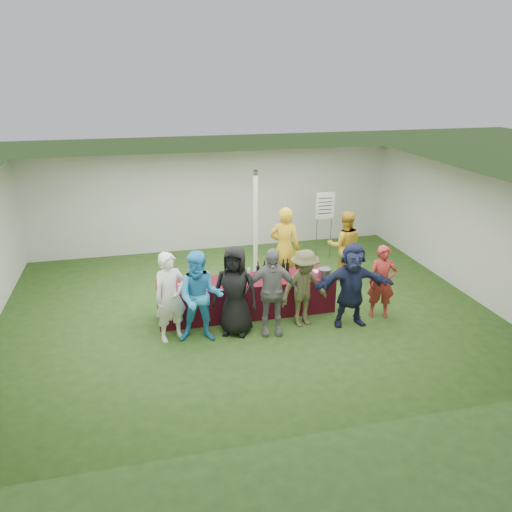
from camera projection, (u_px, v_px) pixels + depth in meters
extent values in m
plane|color=#284719|center=(246.00, 309.00, 10.55)|extent=(60.00, 60.00, 0.00)
plane|color=white|center=(214.00, 202.00, 13.72)|extent=(10.00, 0.00, 10.00)
plane|color=white|center=(313.00, 350.00, 6.43)|extent=(10.00, 0.00, 10.00)
plane|color=white|center=(463.00, 231.00, 11.18)|extent=(0.00, 8.00, 8.00)
plane|color=white|center=(245.00, 183.00, 9.60)|extent=(10.00, 10.00, 0.00)
cylinder|color=silver|center=(256.00, 230.00, 11.28)|extent=(0.10, 0.10, 2.70)
cube|color=#560F1D|center=(247.00, 297.00, 10.24)|extent=(3.60, 0.80, 0.75)
cylinder|color=black|center=(258.00, 271.00, 10.27)|extent=(0.07, 0.07, 0.22)
cylinder|color=black|center=(258.00, 264.00, 10.22)|extent=(0.03, 0.03, 0.08)
cylinder|color=maroon|center=(258.00, 262.00, 10.20)|extent=(0.03, 0.03, 0.02)
cylinder|color=black|center=(264.00, 270.00, 10.32)|extent=(0.07, 0.07, 0.22)
cylinder|color=black|center=(264.00, 263.00, 10.27)|extent=(0.03, 0.03, 0.08)
cylinder|color=maroon|center=(265.00, 261.00, 10.25)|extent=(0.03, 0.03, 0.02)
cylinder|color=black|center=(271.00, 271.00, 10.29)|extent=(0.07, 0.07, 0.22)
cylinder|color=black|center=(271.00, 264.00, 10.24)|extent=(0.03, 0.03, 0.08)
cylinder|color=maroon|center=(271.00, 261.00, 10.22)|extent=(0.03, 0.03, 0.02)
cylinder|color=black|center=(276.00, 269.00, 10.35)|extent=(0.07, 0.07, 0.22)
cylinder|color=black|center=(276.00, 263.00, 10.29)|extent=(0.03, 0.03, 0.08)
cylinder|color=maroon|center=(276.00, 260.00, 10.27)|extent=(0.03, 0.03, 0.02)
cylinder|color=black|center=(283.00, 269.00, 10.39)|extent=(0.07, 0.07, 0.22)
cylinder|color=black|center=(284.00, 262.00, 10.33)|extent=(0.03, 0.03, 0.08)
cylinder|color=maroon|center=(284.00, 260.00, 10.31)|extent=(0.03, 0.03, 0.02)
cylinder|color=black|center=(287.00, 268.00, 10.43)|extent=(0.07, 0.07, 0.22)
cylinder|color=black|center=(288.00, 261.00, 10.37)|extent=(0.03, 0.03, 0.08)
cylinder|color=maroon|center=(288.00, 259.00, 10.36)|extent=(0.03, 0.03, 0.02)
cylinder|color=silver|center=(180.00, 292.00, 9.57)|extent=(0.06, 0.06, 0.00)
cylinder|color=silver|center=(179.00, 290.00, 9.56)|extent=(0.01, 0.01, 0.07)
cylinder|color=silver|center=(179.00, 286.00, 9.53)|extent=(0.06, 0.06, 0.08)
cylinder|color=silver|center=(194.00, 291.00, 9.61)|extent=(0.06, 0.06, 0.00)
cylinder|color=silver|center=(194.00, 289.00, 9.59)|extent=(0.01, 0.01, 0.07)
cylinder|color=silver|center=(193.00, 285.00, 9.56)|extent=(0.06, 0.06, 0.08)
cylinder|color=silver|center=(207.00, 289.00, 9.68)|extent=(0.06, 0.06, 0.00)
cylinder|color=silver|center=(206.00, 287.00, 9.67)|extent=(0.01, 0.01, 0.07)
cylinder|color=silver|center=(206.00, 283.00, 9.64)|extent=(0.06, 0.06, 0.08)
cylinder|color=silver|center=(236.00, 286.00, 9.80)|extent=(0.06, 0.06, 0.00)
cylinder|color=silver|center=(236.00, 285.00, 9.78)|extent=(0.01, 0.01, 0.07)
cylinder|color=silver|center=(236.00, 281.00, 9.76)|extent=(0.06, 0.06, 0.08)
cylinder|color=#4B080F|center=(236.00, 282.00, 9.77)|extent=(0.05, 0.05, 0.02)
cylinder|color=silver|center=(308.00, 278.00, 10.19)|extent=(0.06, 0.06, 0.00)
cylinder|color=silver|center=(308.00, 276.00, 10.18)|extent=(0.01, 0.01, 0.07)
cylinder|color=silver|center=(309.00, 273.00, 10.15)|extent=(0.06, 0.06, 0.08)
cylinder|color=silver|center=(231.00, 287.00, 9.79)|extent=(0.06, 0.06, 0.00)
cylinder|color=silver|center=(231.00, 285.00, 9.78)|extent=(0.01, 0.01, 0.07)
cylinder|color=silver|center=(231.00, 281.00, 9.75)|extent=(0.06, 0.06, 0.08)
cylinder|color=silver|center=(249.00, 274.00, 10.16)|extent=(0.07, 0.07, 0.20)
cylinder|color=silver|center=(249.00, 268.00, 10.12)|extent=(0.03, 0.03, 0.03)
cube|color=white|center=(320.00, 271.00, 10.50)|extent=(0.25, 0.18, 0.03)
cylinder|color=slate|center=(325.00, 273.00, 10.23)|extent=(0.26, 0.26, 0.18)
cylinder|color=slate|center=(316.00, 239.00, 13.18)|extent=(0.02, 0.02, 1.10)
cylinder|color=slate|center=(331.00, 238.00, 13.27)|extent=(0.02, 0.02, 1.10)
cube|color=white|center=(325.00, 206.00, 12.91)|extent=(0.50, 0.02, 0.70)
cube|color=black|center=(326.00, 198.00, 12.83)|extent=(0.36, 0.01, 0.02)
cube|color=black|center=(325.00, 202.00, 12.86)|extent=(0.36, 0.01, 0.02)
cube|color=black|center=(325.00, 206.00, 12.90)|extent=(0.36, 0.01, 0.02)
cube|color=black|center=(325.00, 210.00, 12.93)|extent=(0.36, 0.01, 0.02)
cube|color=black|center=(325.00, 213.00, 12.97)|extent=(0.36, 0.01, 0.02)
imported|color=gold|center=(285.00, 248.00, 11.31)|extent=(0.82, 0.70, 1.91)
imported|color=gold|center=(345.00, 246.00, 11.81)|extent=(0.94, 0.81, 1.68)
imported|color=white|center=(170.00, 297.00, 9.09)|extent=(0.73, 0.60, 1.71)
imported|color=#309BDC|center=(200.00, 297.00, 9.04)|extent=(0.96, 0.82, 1.75)
imported|color=black|center=(235.00, 291.00, 9.32)|extent=(1.01, 0.87, 1.75)
imported|color=slate|center=(271.00, 292.00, 9.31)|extent=(1.06, 0.57, 1.72)
imported|color=#4D4C2B|center=(304.00, 288.00, 9.65)|extent=(1.11, 0.78, 1.56)
imported|color=#1A213F|center=(352.00, 285.00, 9.64)|extent=(1.61, 0.64, 1.69)
imported|color=#A02A25|center=(382.00, 282.00, 10.00)|extent=(0.64, 0.52, 1.51)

